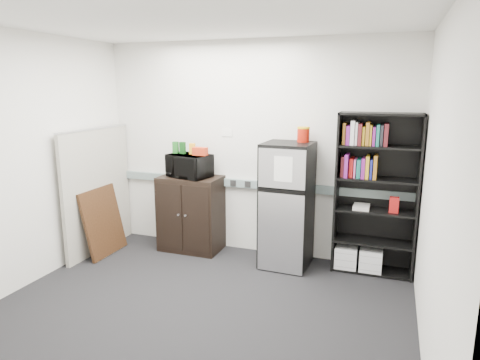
{
  "coord_description": "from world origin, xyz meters",
  "views": [
    {
      "loc": [
        1.66,
        -3.38,
        2.12
      ],
      "look_at": [
        0.13,
        0.9,
        1.13
      ],
      "focal_mm": 32.0,
      "sensor_mm": 36.0,
      "label": 1
    }
  ],
  "objects_px": {
    "cabinet": "(191,213)",
    "refrigerator": "(287,205)",
    "bookshelf": "(374,191)",
    "microwave": "(189,166)",
    "cubicle_partition": "(98,190)"
  },
  "relations": [
    {
      "from": "microwave",
      "to": "refrigerator",
      "type": "relative_size",
      "value": 0.36
    },
    {
      "from": "bookshelf",
      "to": "refrigerator",
      "type": "bearing_deg",
      "value": -171.49
    },
    {
      "from": "cabinet",
      "to": "refrigerator",
      "type": "height_order",
      "value": "refrigerator"
    },
    {
      "from": "cubicle_partition",
      "to": "cabinet",
      "type": "relative_size",
      "value": 1.64
    },
    {
      "from": "cabinet",
      "to": "microwave",
      "type": "xyz_separation_m",
      "value": [
        0.0,
        -0.02,
        0.64
      ]
    },
    {
      "from": "bookshelf",
      "to": "refrigerator",
      "type": "distance_m",
      "value": 1.01
    },
    {
      "from": "cubicle_partition",
      "to": "microwave",
      "type": "xyz_separation_m",
      "value": [
        1.13,
        0.4,
        0.32
      ]
    },
    {
      "from": "bookshelf",
      "to": "cabinet",
      "type": "bearing_deg",
      "value": -178.35
    },
    {
      "from": "cubicle_partition",
      "to": "bookshelf",
      "type": "bearing_deg",
      "value": 8.13
    },
    {
      "from": "bookshelf",
      "to": "microwave",
      "type": "distance_m",
      "value": 2.29
    },
    {
      "from": "cabinet",
      "to": "microwave",
      "type": "relative_size",
      "value": 1.86
    },
    {
      "from": "bookshelf",
      "to": "cabinet",
      "type": "relative_size",
      "value": 1.87
    },
    {
      "from": "bookshelf",
      "to": "refrigerator",
      "type": "height_order",
      "value": "bookshelf"
    },
    {
      "from": "cabinet",
      "to": "microwave",
      "type": "bearing_deg",
      "value": -90.0
    },
    {
      "from": "cubicle_partition",
      "to": "cabinet",
      "type": "distance_m",
      "value": 1.24
    }
  ]
}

